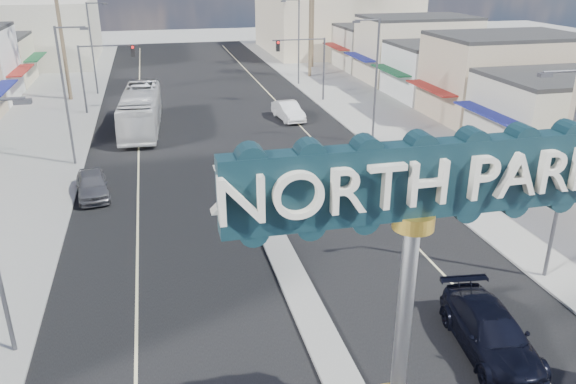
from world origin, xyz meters
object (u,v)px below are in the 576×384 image
streetlight_l_mid (67,90)px  city_bus (141,110)px  streetlight_r_mid (374,75)px  streetlight_l_far (93,44)px  car_parked_left (92,184)px  suv_right (491,332)px  streetlight_r_far (297,38)px  streetlight_r_near (562,168)px  traffic_signal_right (306,57)px  gateway_sign (407,288)px  traffic_signal_left (102,65)px  car_parked_right (288,111)px

streetlight_l_mid → city_bus: bearing=61.0°
city_bus → streetlight_r_mid: bearing=-20.9°
streetlight_l_far → car_parked_left: streetlight_l_far is taller
streetlight_l_mid → streetlight_l_far: same height
suv_right → streetlight_l_mid: bearing=130.8°
streetlight_l_far → streetlight_r_far: size_ratio=1.00×
streetlight_r_mid → car_parked_left: (-19.43, -5.92, -4.33)m
streetlight_r_mid → streetlight_r_near: bearing=-90.0°
traffic_signal_right → gateway_sign: bearing=-102.3°
car_parked_left → traffic_signal_right: bearing=40.2°
streetlight_r_near → streetlight_r_mid: same height
gateway_sign → streetlight_l_far: gateway_sign is taller
traffic_signal_left → suv_right: size_ratio=1.13×
streetlight_l_far → streetlight_r_near: same height
gateway_sign → city_bus: (-6.20, 35.67, -4.32)m
streetlight_l_far → streetlight_r_far: same height
car_parked_right → city_bus: (-12.22, -0.32, 0.84)m
streetlight_r_near → suv_right: bearing=-142.1°
streetlight_l_mid → city_bus: streetlight_l_mid is taller
streetlight_r_far → streetlight_r_near: bearing=-90.0°
traffic_signal_left → car_parked_left: bearing=-89.5°
suv_right → car_parked_right: 31.80m
streetlight_l_mid → gateway_sign: bearing=-69.6°
streetlight_l_mid → streetlight_r_far: (20.87, 22.00, 0.00)m
streetlight_r_far → car_parked_right: 15.33m
traffic_signal_left → streetlight_r_near: size_ratio=0.67×
streetlight_r_far → city_bus: (-16.64, -14.35, -3.46)m
traffic_signal_left → suv_right: (14.70, -37.82, -3.50)m
streetlight_l_mid → car_parked_right: size_ratio=1.93×
traffic_signal_left → city_bus: bearing=-64.8°
traffic_signal_right → car_parked_right: size_ratio=1.29×
streetlight_r_near → car_parked_left: 24.39m
streetlight_r_mid → city_bus: size_ratio=0.78×
gateway_sign → traffic_signal_left: gateway_sign is taller
streetlight_l_mid → car_parked_right: 18.78m
traffic_signal_left → car_parked_right: (15.20, -6.03, -3.51)m
traffic_signal_left → streetlight_l_far: streetlight_l_far is taller
car_parked_right → streetlight_r_far: bearing=66.5°
streetlight_l_far → city_bus: 15.36m
car_parked_right → streetlight_r_mid: bearing=-67.0°
traffic_signal_right → city_bus: traffic_signal_right is taller
traffic_signal_left → streetlight_r_far: 21.20m
streetlight_l_mid → streetlight_r_far: 30.32m
suv_right → car_parked_left: bearing=136.1°
gateway_sign → streetlight_l_far: (-10.43, 50.02, -0.86)m
streetlight_r_near → car_parked_right: 28.64m
traffic_signal_right → streetlight_r_mid: bearing=-84.9°
streetlight_l_mid → streetlight_r_mid: size_ratio=1.00×
streetlight_l_mid → city_bus: size_ratio=0.78×
streetlight_r_mid → suv_right: size_ratio=1.69×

